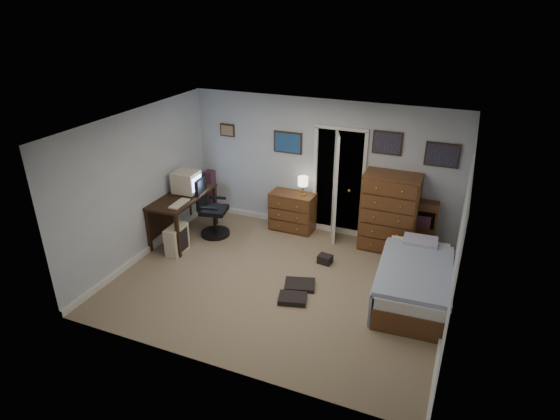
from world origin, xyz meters
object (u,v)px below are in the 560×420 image
object	(u,v)px
low_dresser	(292,212)
tall_dresser	(390,212)
bed	(413,281)
computer_desk	(178,204)
office_chair	(211,214)

from	to	relation	value
low_dresser	tall_dresser	bearing A→B (deg)	0.93
tall_dresser	bed	distance (m)	1.57
computer_desk	office_chair	distance (m)	0.62
computer_desk	low_dresser	bearing A→B (deg)	27.76
tall_dresser	bed	bearing A→B (deg)	-64.90
office_chair	computer_desk	bearing A→B (deg)	-163.83
tall_dresser	bed	xyz separation A→B (m)	(0.64, -1.38, -0.40)
office_chair	bed	size ratio (longest dim) A/B	0.57
computer_desk	office_chair	world-z (taller)	office_chair
office_chair	low_dresser	world-z (taller)	office_chair
computer_desk	office_chair	bearing A→B (deg)	25.53
office_chair	tall_dresser	bearing A→B (deg)	2.12
computer_desk	bed	world-z (taller)	computer_desk
office_chair	low_dresser	size ratio (longest dim) A/B	1.34
computer_desk	tall_dresser	distance (m)	3.79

